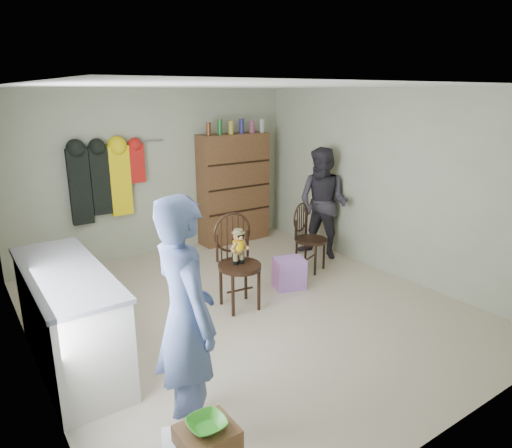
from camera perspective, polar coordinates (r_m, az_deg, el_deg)
ground_plane at (r=5.43m, az=-0.99°, el=-10.58°), size 5.00×5.00×0.00m
room_walls at (r=5.37m, az=-4.24°, el=6.84°), size 5.00×5.00×5.00m
counter at (r=4.56m, az=-22.27°, el=-10.79°), size 0.64×1.86×0.94m
bowl at (r=3.02m, az=-6.18°, el=-23.64°), size 0.23×0.23×0.06m
chair_front at (r=5.28m, az=-2.36°, el=-3.93°), size 0.55×0.55×1.11m
chair_far at (r=6.45m, az=6.46°, el=-1.33°), size 0.56×0.56×0.96m
striped_bag at (r=5.93m, az=4.18°, el=-6.15°), size 0.45×0.39×0.40m
person_left at (r=3.32m, az=-8.79°, el=-11.65°), size 0.44×0.67×1.81m
person_right at (r=6.91m, az=8.38°, el=2.54°), size 0.88×0.98×1.67m
dresser at (r=7.62m, az=-2.79°, el=4.54°), size 1.20×0.39×2.04m
coat_rack at (r=6.79m, az=-18.32°, el=5.22°), size 1.42×0.12×1.09m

